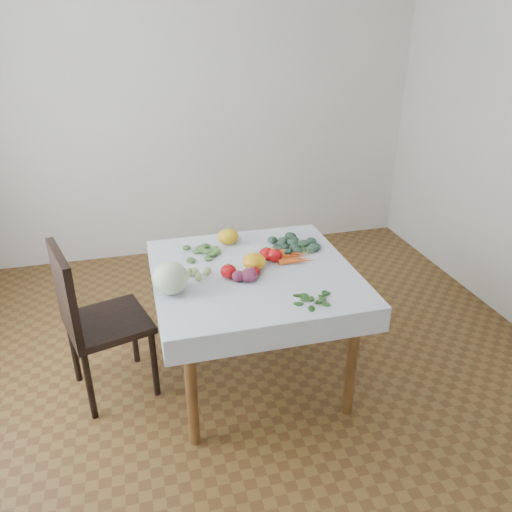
{
  "coord_description": "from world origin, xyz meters",
  "views": [
    {
      "loc": [
        -0.62,
        -2.43,
        2.07
      ],
      "look_at": [
        0.03,
        0.05,
        0.82
      ],
      "focal_mm": 35.0,
      "sensor_mm": 36.0,
      "label": 1
    }
  ],
  "objects": [
    {
      "name": "ground",
      "position": [
        0.0,
        0.0,
        0.0
      ],
      "size": [
        4.0,
        4.0,
        0.0
      ],
      "primitive_type": "plane",
      "color": "brown"
    },
    {
      "name": "back_wall",
      "position": [
        0.0,
        2.0,
        1.35
      ],
      "size": [
        4.0,
        0.04,
        2.7
      ],
      "primitive_type": "cube",
      "color": "silver",
      "rests_on": "ground"
    },
    {
      "name": "table",
      "position": [
        0.0,
        0.0,
        0.65
      ],
      "size": [
        1.0,
        1.0,
        0.75
      ],
      "color": "brown",
      "rests_on": "ground"
    },
    {
      "name": "tablecloth",
      "position": [
        0.0,
        0.0,
        0.75
      ],
      "size": [
        1.12,
        1.12,
        0.01
      ],
      "primitive_type": "cube",
      "color": "white",
      "rests_on": "table"
    },
    {
      "name": "chair",
      "position": [
        -0.92,
        0.09,
        0.55
      ],
      "size": [
        0.54,
        0.54,
        0.97
      ],
      "color": "black",
      "rests_on": "ground"
    },
    {
      "name": "cabbage",
      "position": [
        -0.48,
        -0.13,
        0.84
      ],
      "size": [
        0.24,
        0.24,
        0.17
      ],
      "primitive_type": "ellipsoid",
      "rotation": [
        0.0,
        0.0,
        -0.34
      ],
      "color": "#D9F2CA",
      "rests_on": "tablecloth"
    },
    {
      "name": "tomato_a",
      "position": [
        -0.16,
        -0.05,
        0.79
      ],
      "size": [
        0.11,
        0.11,
        0.08
      ],
      "primitive_type": "ellipsoid",
      "rotation": [
        0.0,
        0.0,
        -0.37
      ],
      "color": "red",
      "rests_on": "tablecloth"
    },
    {
      "name": "tomato_b",
      "position": [
        -0.02,
        -0.08,
        0.79
      ],
      "size": [
        0.08,
        0.08,
        0.06
      ],
      "primitive_type": "ellipsoid",
      "rotation": [
        0.0,
        0.0,
        -0.11
      ],
      "color": "red",
      "rests_on": "tablecloth"
    },
    {
      "name": "tomato_c",
      "position": [
        0.11,
        0.11,
        0.79
      ],
      "size": [
        0.11,
        0.11,
        0.08
      ],
      "primitive_type": "ellipsoid",
      "rotation": [
        0.0,
        0.0,
        -0.32
      ],
      "color": "red",
      "rests_on": "tablecloth"
    },
    {
      "name": "tomato_d",
      "position": [
        0.15,
        0.08,
        0.79
      ],
      "size": [
        0.1,
        0.1,
        0.08
      ],
      "primitive_type": "ellipsoid",
      "rotation": [
        0.0,
        0.0,
        0.14
      ],
      "color": "red",
      "rests_on": "tablecloth"
    },
    {
      "name": "heirloom_back",
      "position": [
        -0.06,
        0.4,
        0.8
      ],
      "size": [
        0.17,
        0.17,
        0.09
      ],
      "primitive_type": "ellipsoid",
      "rotation": [
        0.0,
        0.0,
        0.31
      ],
      "color": "gold",
      "rests_on": "tablecloth"
    },
    {
      "name": "heirloom_front",
      "position": [
        0.01,
        0.02,
        0.8
      ],
      "size": [
        0.15,
        0.15,
        0.09
      ],
      "primitive_type": "ellipsoid",
      "rotation": [
        0.0,
        0.0,
        0.12
      ],
      "color": "gold",
      "rests_on": "tablecloth"
    },
    {
      "name": "onion_a",
      "position": [
        -0.11,
        -0.1,
        0.79
      ],
      "size": [
        0.08,
        0.08,
        0.06
      ],
      "primitive_type": "ellipsoid",
      "rotation": [
        0.0,
        0.0,
        0.08
      ],
      "color": "#54183D",
      "rests_on": "tablecloth"
    },
    {
      "name": "onion_b",
      "position": [
        -0.05,
        -0.12,
        0.79
      ],
      "size": [
        0.1,
        0.1,
        0.08
      ],
      "primitive_type": "ellipsoid",
      "rotation": [
        0.0,
        0.0,
        0.18
      ],
      "color": "#54183D",
      "rests_on": "tablecloth"
    },
    {
      "name": "tomatillo_cluster",
      "position": [
        -0.32,
        -0.0,
        0.78
      ],
      "size": [
        0.13,
        0.1,
        0.04
      ],
      "color": "#9EBB6C",
      "rests_on": "tablecloth"
    },
    {
      "name": "carrot_bunch",
      "position": [
        0.25,
        0.09,
        0.77
      ],
      "size": [
        0.23,
        0.24,
        0.03
      ],
      "color": "orange",
      "rests_on": "tablecloth"
    },
    {
      "name": "kale_bunch",
      "position": [
        0.32,
        0.25,
        0.78
      ],
      "size": [
        0.33,
        0.25,
        0.04
      ],
      "color": "#335442",
      "rests_on": "tablecloth"
    },
    {
      "name": "basil_bunch",
      "position": [
        0.21,
        -0.41,
        0.76
      ],
      "size": [
        0.23,
        0.16,
        0.01
      ],
      "color": "#245019",
      "rests_on": "tablecloth"
    },
    {
      "name": "dill_bunch",
      "position": [
        -0.24,
        0.28,
        0.77
      ],
      "size": [
        0.24,
        0.2,
        0.02
      ],
      "color": "#50883E",
      "rests_on": "tablecloth"
    }
  ]
}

